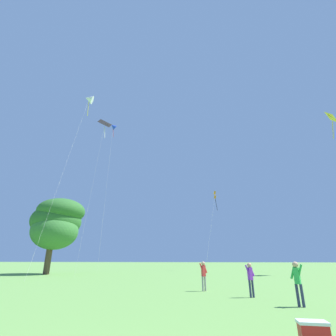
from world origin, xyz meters
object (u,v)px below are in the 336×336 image
object	(u,v)px
kite_black_large	(104,128)
kite_white_distant	(89,99)
tree_left_oak	(57,222)
kite_blue_delta	(113,127)
person_near_tree	(250,276)
person_foreground_watcher	(297,279)
kite_yellow_diamond	(333,123)
person_far_back	(204,273)
picnic_cooler	(314,332)
kite_orange_box	(215,196)

from	to	relation	value
kite_black_large	kite_white_distant	world-z (taller)	kite_black_large
tree_left_oak	kite_black_large	bearing A→B (deg)	50.31
kite_blue_delta	kite_black_large	bearing A→B (deg)	-78.42
person_near_tree	person_foreground_watcher	distance (m)	2.76
kite_yellow_diamond	tree_left_oak	xyz separation A→B (m)	(-37.61, -5.76, -13.74)
kite_blue_delta	person_far_back	size ratio (longest dim) A/B	16.64
tree_left_oak	picnic_cooler	xyz separation A→B (m)	(22.56, -23.54, -6.07)
person_foreground_watcher	picnic_cooler	size ratio (longest dim) A/B	2.67
kite_black_large	picnic_cooler	xyz separation A→B (m)	(19.22, -27.57, -21.74)
person_far_back	picnic_cooler	world-z (taller)	person_far_back
kite_blue_delta	picnic_cooler	bearing A→B (deg)	-58.65
kite_black_large	person_near_tree	size ratio (longest dim) A/B	15.59
kite_white_distant	kite_orange_box	bearing A→B (deg)	47.48
kite_blue_delta	picnic_cooler	distance (m)	46.73
person_near_tree	picnic_cooler	distance (m)	7.14
kite_black_large	person_near_tree	distance (m)	34.81
kite_black_large	kite_blue_delta	world-z (taller)	kite_blue_delta
kite_yellow_diamond	person_near_tree	distance (m)	33.18
person_near_tree	picnic_cooler	bearing A→B (deg)	-85.77
kite_black_large	person_near_tree	world-z (taller)	kite_black_large
kite_black_large	tree_left_oak	world-z (taller)	kite_black_large
kite_yellow_diamond	picnic_cooler	xyz separation A→B (m)	(-15.05, -29.30, -19.81)
person_near_tree	kite_blue_delta	bearing A→B (deg)	126.97
kite_white_distant	picnic_cooler	size ratio (longest dim) A/B	39.66
kite_white_distant	tree_left_oak	distance (m)	17.34
kite_blue_delta	kite_yellow_diamond	size ratio (longest dim) A/B	1.20
person_far_back	tree_left_oak	distance (m)	24.88
tree_left_oak	kite_yellow_diamond	bearing A→B (deg)	8.71
tree_left_oak	picnic_cooler	size ratio (longest dim) A/B	15.60
person_near_tree	kite_yellow_diamond	bearing A→B (deg)	54.97
kite_white_distant	person_foreground_watcher	bearing A→B (deg)	-39.72
kite_white_distant	person_far_back	distance (m)	29.70
kite_blue_delta	kite_white_distant	distance (m)	12.71
kite_yellow_diamond	picnic_cooler	size ratio (longest dim) A/B	36.36
tree_left_oak	person_far_back	bearing A→B (deg)	-35.98
kite_white_distant	tree_left_oak	xyz separation A→B (m)	(-3.82, 2.33, -16.76)
kite_black_large	kite_orange_box	world-z (taller)	kite_black_large
kite_black_large	tree_left_oak	size ratio (longest dim) A/B	2.55
kite_black_large	kite_orange_box	bearing A→B (deg)	34.38
kite_blue_delta	tree_left_oak	xyz separation A→B (m)	(-2.12, -10.01, -19.23)
kite_white_distant	tree_left_oak	bearing A→B (deg)	148.56
person_foreground_watcher	tree_left_oak	world-z (taller)	tree_left_oak
person_near_tree	tree_left_oak	xyz separation A→B (m)	(-22.04, 16.45, 5.37)
kite_yellow_diamond	person_foreground_watcher	world-z (taller)	kite_yellow_diamond
person_far_back	tree_left_oak	xyz separation A→B (m)	(-19.67, 14.28, 5.34)
person_far_back	tree_left_oak	bearing A→B (deg)	144.02
kite_blue_delta	person_far_back	distance (m)	38.75
kite_yellow_diamond	person_near_tree	bearing A→B (deg)	-125.03
person_near_tree	tree_left_oak	distance (m)	28.02
kite_blue_delta	tree_left_oak	bearing A→B (deg)	-101.95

